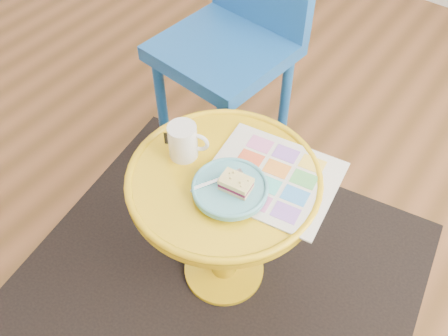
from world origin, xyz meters
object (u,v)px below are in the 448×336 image
Objects in this scene: mug at (184,141)px; plate at (230,189)px; chair at (238,26)px; newspaper at (272,177)px; side_table at (224,209)px.

mug is 0.20m from plate.
chair is 0.67m from newspaper.
side_table is at bearing 142.50° from plate.
chair reaches higher than plate.
chair is 4.80× the size of plate.
chair is 0.60m from mug.
chair is (-0.35, 0.57, 0.19)m from side_table.
newspaper is (0.11, 0.08, 0.15)m from side_table.
newspaper is at bearing 35.51° from side_table.
mug is (-0.14, 0.00, 0.20)m from side_table.
mug is 0.56× the size of plate.
side_table is 2.67× the size of plate.
plate is at bearing -37.50° from side_table.
side_table is 1.56× the size of newspaper.
newspaper is 0.13m from plate.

